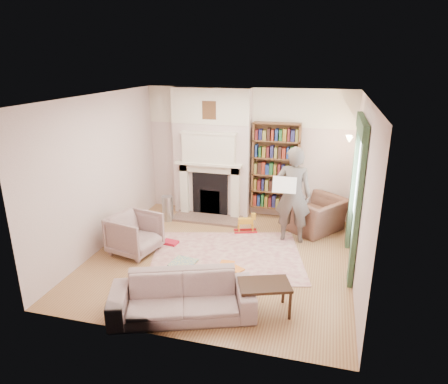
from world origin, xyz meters
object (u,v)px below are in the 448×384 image
(coffee_table, at_px, (264,298))
(paraffin_heater, at_px, (168,208))
(armchair_left, at_px, (135,234))
(armchair_reading, at_px, (316,215))
(bookcase, at_px, (276,166))
(man_reading, at_px, (293,195))
(rocking_horse, at_px, (246,223))
(sofa, at_px, (183,296))

(coffee_table, bearing_deg, paraffin_heater, 113.03)
(armchair_left, bearing_deg, armchair_reading, -47.19)
(bookcase, relative_size, man_reading, 0.99)
(bookcase, height_order, coffee_table, bookcase)
(bookcase, bearing_deg, armchair_reading, -27.41)
(bookcase, distance_m, coffee_table, 3.66)
(armchair_reading, distance_m, man_reading, 0.95)
(armchair_left, xyz_separation_m, coffee_table, (2.56, -1.20, -0.14))
(armchair_left, bearing_deg, rocking_horse, -39.74)
(armchair_reading, height_order, rocking_horse, armchair_reading)
(armchair_left, relative_size, sofa, 0.41)
(armchair_left, bearing_deg, sofa, -123.50)
(bookcase, xyz_separation_m, sofa, (-0.71, -3.87, -0.89))
(man_reading, bearing_deg, coffee_table, 85.55)
(man_reading, relative_size, coffee_table, 2.67)
(bookcase, height_order, rocking_horse, bookcase)
(man_reading, relative_size, paraffin_heater, 3.40)
(paraffin_heater, bearing_deg, sofa, -64.23)
(armchair_reading, distance_m, paraffin_heater, 3.17)
(armchair_left, bearing_deg, man_reading, -52.83)
(armchair_reading, height_order, armchair_left, armchair_left)
(bookcase, xyz_separation_m, man_reading, (0.49, -1.09, -0.24))
(sofa, relative_size, man_reading, 1.05)
(bookcase, distance_m, armchair_left, 3.30)
(armchair_left, distance_m, coffee_table, 2.83)
(coffee_table, xyz_separation_m, paraffin_heater, (-2.58, 2.77, 0.05))
(armchair_reading, relative_size, sofa, 0.54)
(armchair_left, xyz_separation_m, paraffin_heater, (-0.01, 1.57, -0.09))
(man_reading, bearing_deg, bookcase, -67.23)
(armchair_left, xyz_separation_m, sofa, (1.49, -1.54, -0.08))
(sofa, height_order, paraffin_heater, sofa)
(armchair_reading, distance_m, armchair_left, 3.64)
(bookcase, bearing_deg, armchair_left, -133.48)
(armchair_reading, relative_size, armchair_left, 1.33)
(armchair_reading, bearing_deg, rocking_horse, -34.36)
(bookcase, bearing_deg, paraffin_heater, -161.21)
(paraffin_heater, bearing_deg, armchair_reading, 4.83)
(armchair_reading, bearing_deg, sofa, 10.79)
(armchair_reading, relative_size, paraffin_heater, 1.93)
(armchair_reading, xyz_separation_m, coffee_table, (-0.58, -3.03, -0.12))
(armchair_left, distance_m, man_reading, 3.02)
(sofa, bearing_deg, paraffin_heater, 95.68)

